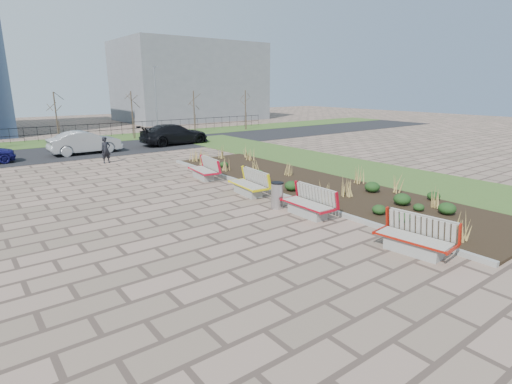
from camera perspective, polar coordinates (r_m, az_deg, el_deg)
ground at (r=11.10m, az=3.26°, el=-8.91°), size 120.00×120.00×0.00m
planting_bed at (r=18.61m, az=7.93°, el=1.02°), size 4.50×18.00×0.10m
planting_curb at (r=17.08m, az=2.40°, el=-0.03°), size 0.16×18.00×0.15m
grass_verge_near at (r=22.17m, az=16.66°, el=2.70°), size 5.00×38.00×0.04m
grass_verge_far at (r=36.57m, az=-26.70°, el=6.35°), size 80.00×5.00×0.04m
road at (r=30.74m, az=-24.51°, el=5.23°), size 80.00×7.00×0.02m
bench_a at (r=11.79m, az=21.65°, el=-5.91°), size 1.15×2.19×1.00m
bench_b at (r=14.21m, az=7.35°, el=-1.47°), size 0.94×2.12×1.00m
bench_c at (r=16.85m, az=-1.20°, el=1.26°), size 1.09×2.17×1.00m
bench_d at (r=19.95m, az=-7.60°, el=3.29°), size 1.14×2.19×1.00m
litter_bin at (r=14.98m, az=3.03°, el=-0.52°), size 0.46×0.46×0.99m
pedestrian at (r=25.45m, az=-20.66°, el=5.63°), size 0.61×0.43×1.57m
car_silver at (r=29.56m, az=-23.23°, el=6.54°), size 4.63×1.68×1.52m
car_black at (r=32.26m, az=-11.57°, el=8.10°), size 5.49×2.37×1.58m
tree_c at (r=34.91m, az=-26.60°, el=9.38°), size 1.40×1.40×4.00m
tree_d at (r=36.53m, az=-17.25°, el=10.45°), size 1.40×1.40×4.00m
tree_e at (r=39.01m, az=-8.83°, el=11.18°), size 1.40×1.40×4.00m
tree_f at (r=42.21m, az=-1.52°, el=11.62°), size 1.40×1.40×4.00m
lamp_east at (r=36.75m, az=-14.11°, el=12.26°), size 0.24×0.60×6.00m
railing_fence at (r=37.97m, az=-27.26°, el=7.50°), size 44.00×0.10×1.20m
building_grey at (r=56.38m, az=-9.41°, el=15.28°), size 18.00×12.00×10.00m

